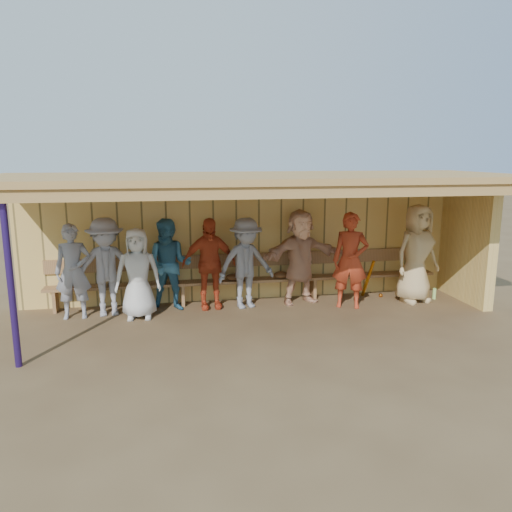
{
  "coord_description": "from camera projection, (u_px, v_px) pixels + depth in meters",
  "views": [
    {
      "loc": [
        -1.56,
        -8.22,
        2.83
      ],
      "look_at": [
        0.0,
        0.35,
        1.05
      ],
      "focal_mm": 35.0,
      "sensor_mm": 36.0,
      "label": 1
    }
  ],
  "objects": [
    {
      "name": "ground",
      "position": [
        260.0,
        318.0,
        8.76
      ],
      "size": [
        90.0,
        90.0,
        0.0
      ],
      "primitive_type": "plane",
      "color": "brown",
      "rests_on": "ground"
    },
    {
      "name": "player_a",
      "position": [
        73.0,
        272.0,
        8.64
      ],
      "size": [
        0.63,
        0.42,
        1.67
      ],
      "primitive_type": "imported",
      "rotation": [
        0.0,
        0.0,
        0.04
      ],
      "color": "gray",
      "rests_on": "ground"
    },
    {
      "name": "player_b",
      "position": [
        138.0,
        273.0,
        8.65
      ],
      "size": [
        0.79,
        0.52,
        1.6
      ],
      "primitive_type": "imported",
      "rotation": [
        0.0,
        0.0,
        -0.02
      ],
      "color": "silver",
      "rests_on": "ground"
    },
    {
      "name": "player_c",
      "position": [
        169.0,
        265.0,
        9.09
      ],
      "size": [
        0.93,
        0.79,
        1.7
      ],
      "primitive_type": "imported",
      "rotation": [
        0.0,
        0.0,
        -0.19
      ],
      "color": "teal",
      "rests_on": "ground"
    },
    {
      "name": "player_d",
      "position": [
        209.0,
        263.0,
        9.21
      ],
      "size": [
        1.02,
        0.49,
        1.7
      ],
      "primitive_type": "imported",
      "rotation": [
        0.0,
        0.0,
        0.07
      ],
      "color": "#C5401F",
      "rests_on": "ground"
    },
    {
      "name": "player_e",
      "position": [
        246.0,
        263.0,
        9.24
      ],
      "size": [
        1.22,
        0.89,
        1.69
      ],
      "primitive_type": "imported",
      "rotation": [
        0.0,
        0.0,
        0.26
      ],
      "color": "gray",
      "rests_on": "ground"
    },
    {
      "name": "player_f",
      "position": [
        300.0,
        257.0,
        9.53
      ],
      "size": [
        1.77,
        0.92,
        1.82
      ],
      "primitive_type": "imported",
      "rotation": [
        0.0,
        0.0,
        0.24
      ],
      "color": "#E3A77F",
      "rests_on": "ground"
    },
    {
      "name": "player_g",
      "position": [
        350.0,
        260.0,
        9.26
      ],
      "size": [
        0.77,
        0.64,
        1.79
      ],
      "primitive_type": "imported",
      "rotation": [
        0.0,
        0.0,
        -0.38
      ],
      "color": "#AF361C",
      "rests_on": "ground"
    },
    {
      "name": "player_h",
      "position": [
        417.0,
        254.0,
        9.6
      ],
      "size": [
        1.04,
        0.8,
        1.91
      ],
      "primitive_type": "imported",
      "rotation": [
        0.0,
        0.0,
        0.23
      ],
      "color": "tan",
      "rests_on": "ground"
    },
    {
      "name": "player_extra",
      "position": [
        106.0,
        267.0,
        8.8
      ],
      "size": [
        1.22,
        0.82,
        1.75
      ],
      "primitive_type": "imported",
      "rotation": [
        0.0,
        0.0,
        0.15
      ],
      "color": "gray",
      "rests_on": "ground"
    },
    {
      "name": "dugout_structure",
      "position": [
        274.0,
        217.0,
        9.15
      ],
      "size": [
        8.8,
        3.2,
        2.5
      ],
      "color": "#E5BC62",
      "rests_on": "ground"
    },
    {
      "name": "bench",
      "position": [
        249.0,
        274.0,
        9.73
      ],
      "size": [
        7.6,
        0.34,
        0.93
      ],
      "color": "#9F7144",
      "rests_on": "ground"
    },
    {
      "name": "dugout_equipment",
      "position": [
        234.0,
        279.0,
        9.56
      ],
      "size": [
        7.08,
        0.62,
        0.8
      ],
      "color": "orange",
      "rests_on": "ground"
    }
  ]
}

